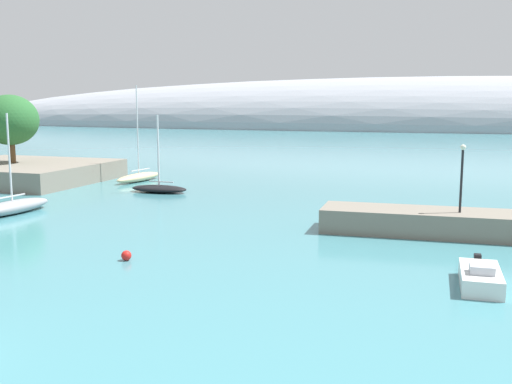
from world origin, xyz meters
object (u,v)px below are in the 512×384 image
(sailboat_grey_near_shore, at_px, (12,207))
(sailboat_black_mid_mooring, at_px, (159,188))
(motorboat_white_foreground, at_px, (480,277))
(tree_clump_shore, at_px, (10,120))
(mooring_buoy_red, at_px, (126,256))
(sailboat_sand_outer_mooring, at_px, (139,177))
(harbor_lamp_post, at_px, (462,171))

(sailboat_grey_near_shore, xyz_separation_m, sailboat_black_mid_mooring, (5.69, 13.93, -0.13))
(sailboat_black_mid_mooring, height_order, motorboat_white_foreground, sailboat_black_mid_mooring)
(tree_clump_shore, xyz_separation_m, mooring_buoy_red, (29.57, -25.76, -6.56))
(sailboat_sand_outer_mooring, height_order, harbor_lamp_post, sailboat_sand_outer_mooring)
(sailboat_black_mid_mooring, relative_size, motorboat_white_foreground, 1.61)
(sailboat_sand_outer_mooring, height_order, mooring_buoy_red, sailboat_sand_outer_mooring)
(sailboat_grey_near_shore, distance_m, harbor_lamp_post, 33.86)
(sailboat_grey_near_shore, bearing_deg, harbor_lamp_post, -79.71)
(sailboat_grey_near_shore, bearing_deg, motorboat_white_foreground, -97.84)
(sailboat_sand_outer_mooring, relative_size, mooring_buoy_red, 18.70)
(mooring_buoy_red, relative_size, harbor_lamp_post, 0.13)
(sailboat_grey_near_shore, relative_size, sailboat_sand_outer_mooring, 0.75)
(tree_clump_shore, xyz_separation_m, harbor_lamp_post, (47.27, -13.71, -2.48))
(sailboat_sand_outer_mooring, bearing_deg, sailboat_black_mid_mooring, 49.85)
(mooring_buoy_red, distance_m, harbor_lamp_post, 21.80)
(tree_clump_shore, relative_size, motorboat_white_foreground, 1.61)
(sailboat_sand_outer_mooring, distance_m, motorboat_white_foreground, 45.29)
(sailboat_sand_outer_mooring, bearing_deg, motorboat_white_foreground, 58.05)
(motorboat_white_foreground, bearing_deg, harbor_lamp_post, -176.95)
(sailboat_grey_near_shore, bearing_deg, sailboat_sand_outer_mooring, 6.81)
(mooring_buoy_red, bearing_deg, sailboat_black_mid_mooring, 113.42)
(mooring_buoy_red, bearing_deg, harbor_lamp_post, 34.25)
(tree_clump_shore, height_order, sailboat_grey_near_shore, tree_clump_shore)
(tree_clump_shore, xyz_separation_m, sailboat_grey_near_shore, (13.72, -16.25, -6.26))
(motorboat_white_foreground, bearing_deg, sailboat_black_mid_mooring, -129.40)
(harbor_lamp_post, bearing_deg, sailboat_black_mid_mooring, 157.77)
(sailboat_grey_near_shore, xyz_separation_m, sailboat_sand_outer_mooring, (-0.31, 20.62, -0.03))
(tree_clump_shore, xyz_separation_m, sailboat_black_mid_mooring, (19.41, -2.32, -6.39))
(tree_clump_shore, bearing_deg, mooring_buoy_red, -41.07)
(sailboat_sand_outer_mooring, xyz_separation_m, harbor_lamp_post, (33.85, -18.08, 3.81))
(sailboat_black_mid_mooring, xyz_separation_m, motorboat_white_foreground, (28.72, -22.38, 0.02))
(motorboat_white_foreground, height_order, harbor_lamp_post, harbor_lamp_post)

